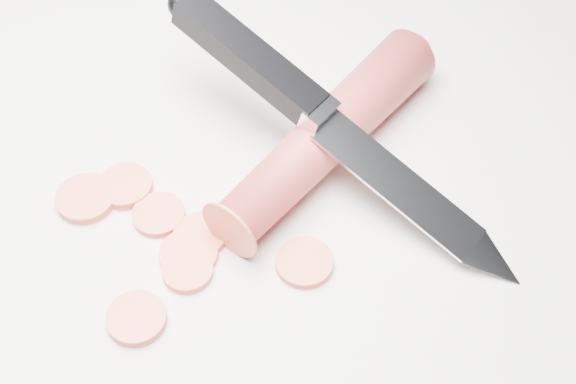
# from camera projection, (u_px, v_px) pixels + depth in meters

# --- Properties ---
(ground) EXTENTS (2.40, 2.40, 0.00)m
(ground) POSITION_uv_depth(u_px,v_px,m) (191.00, 182.00, 0.55)
(ground) COLOR silver
(ground) RESTS_ON ground
(carrot) EXTENTS (0.14, 0.20, 0.04)m
(carrot) POSITION_uv_depth(u_px,v_px,m) (328.00, 135.00, 0.54)
(carrot) COLOR #B82D2D
(carrot) RESTS_ON ground
(carrot_slice_0) EXTENTS (0.03, 0.03, 0.01)m
(carrot_slice_0) POSITION_uv_depth(u_px,v_px,m) (159.00, 215.00, 0.53)
(carrot_slice_0) COLOR #EF5C3F
(carrot_slice_0) RESTS_ON ground
(carrot_slice_1) EXTENTS (0.04, 0.04, 0.01)m
(carrot_slice_1) POSITION_uv_depth(u_px,v_px,m) (189.00, 254.00, 0.51)
(carrot_slice_1) COLOR #EF5C3F
(carrot_slice_1) RESTS_ON ground
(carrot_slice_2) EXTENTS (0.04, 0.04, 0.01)m
(carrot_slice_2) POSITION_uv_depth(u_px,v_px,m) (125.00, 186.00, 0.54)
(carrot_slice_2) COLOR #EF5C3F
(carrot_slice_2) RESTS_ON ground
(carrot_slice_3) EXTENTS (0.04, 0.04, 0.01)m
(carrot_slice_3) POSITION_uv_depth(u_px,v_px,m) (137.00, 318.00, 0.48)
(carrot_slice_3) COLOR #EF5C3F
(carrot_slice_3) RESTS_ON ground
(carrot_slice_4) EXTENTS (0.04, 0.04, 0.01)m
(carrot_slice_4) POSITION_uv_depth(u_px,v_px,m) (304.00, 262.00, 0.50)
(carrot_slice_4) COLOR #EF5C3F
(carrot_slice_4) RESTS_ON ground
(carrot_slice_5) EXTENTS (0.04, 0.04, 0.01)m
(carrot_slice_5) POSITION_uv_depth(u_px,v_px,m) (86.00, 199.00, 0.53)
(carrot_slice_5) COLOR #EF5C3F
(carrot_slice_5) RESTS_ON ground
(carrot_slice_6) EXTENTS (0.03, 0.03, 0.01)m
(carrot_slice_6) POSITION_uv_depth(u_px,v_px,m) (188.00, 271.00, 0.50)
(carrot_slice_6) COLOR #EF5C3F
(carrot_slice_6) RESTS_ON ground
(carrot_slice_7) EXTENTS (0.03, 0.03, 0.01)m
(carrot_slice_7) POSITION_uv_depth(u_px,v_px,m) (200.00, 235.00, 0.52)
(carrot_slice_7) COLOR #EF5C3F
(carrot_slice_7) RESTS_ON ground
(kitchen_knife) EXTENTS (0.27, 0.17, 0.09)m
(kitchen_knife) POSITION_uv_depth(u_px,v_px,m) (340.00, 127.00, 0.52)
(kitchen_knife) COLOR silver
(kitchen_knife) RESTS_ON ground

